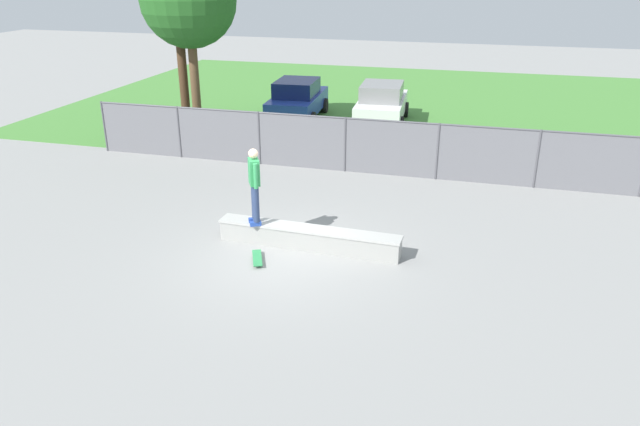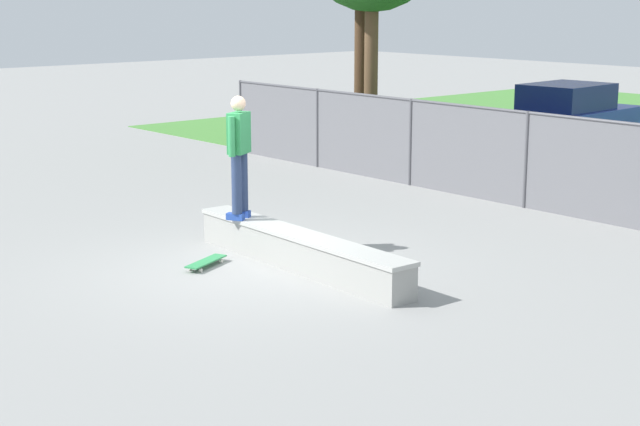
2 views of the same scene
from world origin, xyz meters
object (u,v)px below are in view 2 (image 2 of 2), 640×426
(concrete_ledge, at_px, (299,250))
(skateboarder, at_px, (239,151))
(skateboard, at_px, (206,262))
(car_blue, at_px, (568,117))

(concrete_ledge, height_order, skateboarder, skateboarder)
(concrete_ledge, bearing_deg, skateboard, -134.08)
(car_blue, bearing_deg, skateboarder, -77.37)
(concrete_ledge, height_order, skateboard, concrete_ledge)
(skateboarder, distance_m, skateboard, 1.71)
(concrete_ledge, xyz_separation_m, skateboard, (-0.92, -0.95, -0.19))
(skateboarder, distance_m, car_blue, 12.28)
(car_blue, bearing_deg, skateboard, -76.79)
(concrete_ledge, height_order, car_blue, car_blue)
(concrete_ledge, xyz_separation_m, skateboarder, (-1.25, -0.10, 1.26))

